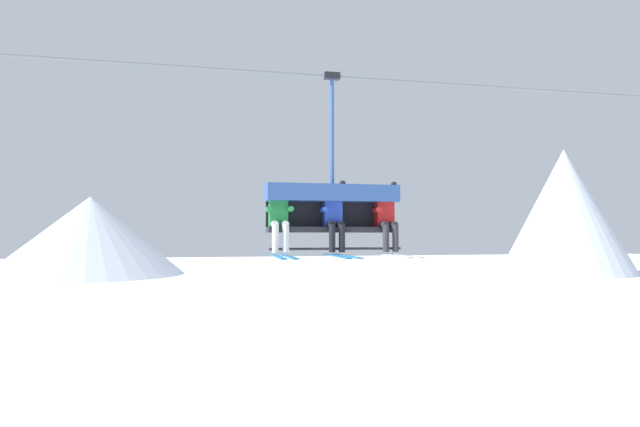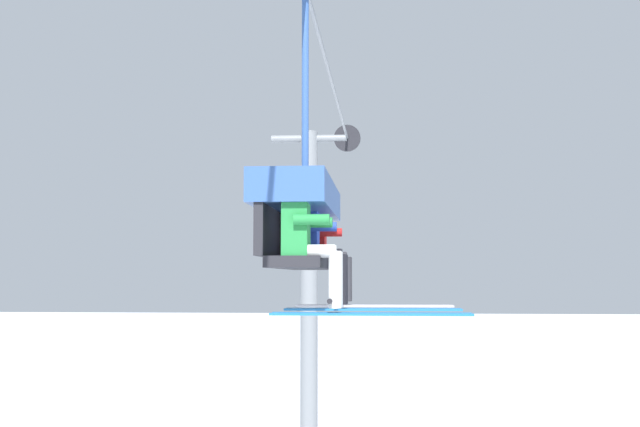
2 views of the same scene
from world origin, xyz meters
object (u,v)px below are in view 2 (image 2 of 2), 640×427
at_px(chairlift_chair, 298,211).
at_px(skier_red, 327,244).
at_px(lift_tower_far, 310,308).
at_px(skier_green, 311,237).
at_px(skier_blue, 319,240).

relative_size(chairlift_chair, skier_red, 1.88).
xyz_separation_m(chairlift_chair, skier_red, (0.97, -0.21, -0.29)).
xyz_separation_m(lift_tower_far, chairlift_chair, (-8.81, -0.71, 1.29)).
height_order(chairlift_chair, skier_green, chairlift_chair).
bearing_deg(skier_green, skier_red, 0.20).
height_order(lift_tower_far, chairlift_chair, lift_tower_far).
distance_m(lift_tower_far, skier_green, 9.87).
height_order(lift_tower_far, skier_green, lift_tower_far).
relative_size(skier_green, skier_blue, 1.00).
height_order(lift_tower_far, skier_red, lift_tower_far).
distance_m(lift_tower_far, skier_blue, 8.91).
distance_m(skier_green, skier_blue, 0.97).
bearing_deg(skier_blue, skier_green, -179.60).
height_order(skier_green, skier_red, skier_red).
height_order(chairlift_chair, skier_red, chairlift_chair).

